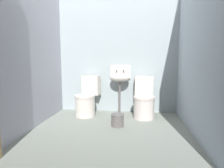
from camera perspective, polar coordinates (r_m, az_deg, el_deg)
ground_plane at (r=3.06m, az=-0.71°, el=-14.59°), size 2.86×2.73×0.08m
wall_back at (r=4.05m, az=1.68°, el=9.38°), size 2.86×0.10×2.50m
wall_left at (r=3.36m, az=-22.93°, el=9.28°), size 0.10×2.53×2.50m
wall_right at (r=3.05m, az=24.46°, el=9.48°), size 0.10×2.53×2.50m
toilet_left at (r=3.83m, az=-7.52°, el=-4.52°), size 0.48×0.65×0.78m
toilet_right at (r=3.71m, az=9.57°, el=-4.94°), size 0.40×0.59×0.78m
sink at (r=3.84m, az=2.41°, el=2.10°), size 0.42×0.35×0.99m
bucket at (r=3.21m, az=1.67°, el=-10.72°), size 0.22×0.22×0.21m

